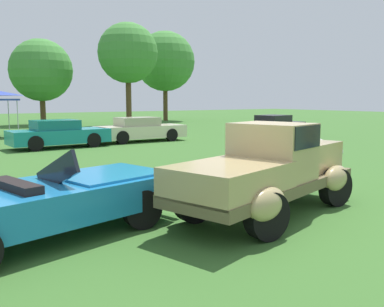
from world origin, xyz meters
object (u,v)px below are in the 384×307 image
feature_pickup_truck (270,168)px  show_car_teal (59,134)px  show_car_charcoal (275,126)px  neighbor_convertible (50,200)px  show_car_cream (140,130)px

feature_pickup_truck → show_car_teal: size_ratio=1.11×
show_car_charcoal → show_car_teal: bearing=174.5°
feature_pickup_truck → show_car_charcoal: (11.96, 11.88, -0.27)m
neighbor_convertible → show_car_teal: neighbor_convertible is taller
show_car_cream → show_car_charcoal: same height
show_car_charcoal → show_car_cream: bearing=168.5°
show_car_teal → show_car_charcoal: bearing=-5.5°
feature_pickup_truck → neighbor_convertible: feature_pickup_truck is taller
show_car_cream → show_car_charcoal: bearing=-11.5°
show_car_teal → show_car_charcoal: same height
show_car_cream → feature_pickup_truck: bearing=-107.0°
neighbor_convertible → show_car_teal: size_ratio=1.08×
feature_pickup_truck → show_car_cream: feature_pickup_truck is taller
show_car_cream → show_car_charcoal: size_ratio=1.11×
show_car_teal → show_car_cream: 4.25m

